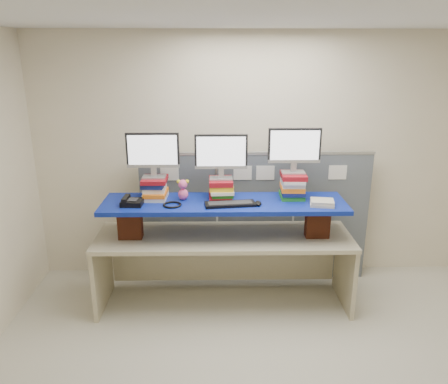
{
  "coord_description": "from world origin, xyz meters",
  "views": [
    {
      "loc": [
        -0.46,
        -2.86,
        2.57
      ],
      "look_at": [
        -0.37,
        1.23,
        1.25
      ],
      "focal_mm": 35.0,
      "sensor_mm": 36.0,
      "label": 1
    }
  ],
  "objects_px": {
    "blue_board": "(224,204)",
    "monitor_right": "(294,148)",
    "monitor_center": "(221,154)",
    "desk_phone": "(132,202)",
    "monitor_left": "(153,153)",
    "desk": "(224,249)",
    "keyboard": "(230,204)"
  },
  "relations": [
    {
      "from": "keyboard",
      "to": "desk_phone",
      "type": "bearing_deg",
      "value": 171.29
    },
    {
      "from": "monitor_right",
      "to": "keyboard",
      "type": "height_order",
      "value": "monitor_right"
    },
    {
      "from": "desk",
      "to": "monitor_left",
      "type": "bearing_deg",
      "value": 170.37
    },
    {
      "from": "monitor_right",
      "to": "monitor_left",
      "type": "bearing_deg",
      "value": 180.0
    },
    {
      "from": "monitor_center",
      "to": "monitor_right",
      "type": "bearing_deg",
      "value": -0.0
    },
    {
      "from": "desk",
      "to": "keyboard",
      "type": "xyz_separation_m",
      "value": [
        0.06,
        -0.11,
        0.54
      ]
    },
    {
      "from": "monitor_left",
      "to": "desk_phone",
      "type": "xyz_separation_m",
      "value": [
        -0.2,
        -0.2,
        -0.44
      ]
    },
    {
      "from": "desk",
      "to": "keyboard",
      "type": "bearing_deg",
      "value": -63.12
    },
    {
      "from": "monitor_left",
      "to": "keyboard",
      "type": "distance_m",
      "value": 0.91
    },
    {
      "from": "monitor_right",
      "to": "desk_phone",
      "type": "bearing_deg",
      "value": -172.67
    },
    {
      "from": "desk_phone",
      "to": "monitor_left",
      "type": "bearing_deg",
      "value": 49.04
    },
    {
      "from": "monitor_right",
      "to": "keyboard",
      "type": "xyz_separation_m",
      "value": [
        -0.64,
        -0.23,
        -0.5
      ]
    },
    {
      "from": "blue_board",
      "to": "monitor_center",
      "type": "height_order",
      "value": "monitor_center"
    },
    {
      "from": "blue_board",
      "to": "desk",
      "type": "bearing_deg",
      "value": 0.38
    },
    {
      "from": "monitor_left",
      "to": "desk",
      "type": "bearing_deg",
      "value": -9.63
    },
    {
      "from": "desk_phone",
      "to": "monitor_right",
      "type": "bearing_deg",
      "value": 10.67
    },
    {
      "from": "blue_board",
      "to": "desk_phone",
      "type": "xyz_separation_m",
      "value": [
        -0.9,
        -0.08,
        0.05
      ]
    },
    {
      "from": "blue_board",
      "to": "monitor_right",
      "type": "height_order",
      "value": "monitor_right"
    },
    {
      "from": "blue_board",
      "to": "desk_phone",
      "type": "bearing_deg",
      "value": -174.5
    },
    {
      "from": "blue_board",
      "to": "monitor_left",
      "type": "relative_size",
      "value": 4.64
    },
    {
      "from": "blue_board",
      "to": "monitor_right",
      "type": "bearing_deg",
      "value": 9.67
    },
    {
      "from": "keyboard",
      "to": "monitor_right",
      "type": "bearing_deg",
      "value": 12.83
    },
    {
      "from": "monitor_right",
      "to": "keyboard",
      "type": "distance_m",
      "value": 0.84
    },
    {
      "from": "monitor_center",
      "to": "keyboard",
      "type": "relative_size",
      "value": 1.03
    },
    {
      "from": "monitor_center",
      "to": "desk_phone",
      "type": "relative_size",
      "value": 2.42
    },
    {
      "from": "desk",
      "to": "keyboard",
      "type": "distance_m",
      "value": 0.55
    },
    {
      "from": "blue_board",
      "to": "desk_phone",
      "type": "relative_size",
      "value": 11.24
    },
    {
      "from": "blue_board",
      "to": "monitor_center",
      "type": "xyz_separation_m",
      "value": [
        -0.03,
        0.12,
        0.48
      ]
    },
    {
      "from": "monitor_center",
      "to": "monitor_left",
      "type": "bearing_deg",
      "value": 180.0
    },
    {
      "from": "blue_board",
      "to": "desk_phone",
      "type": "height_order",
      "value": "desk_phone"
    },
    {
      "from": "desk",
      "to": "blue_board",
      "type": "xyz_separation_m",
      "value": [
        -0.0,
        0.0,
        0.5
      ]
    },
    {
      "from": "monitor_center",
      "to": "keyboard",
      "type": "height_order",
      "value": "monitor_center"
    }
  ]
}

